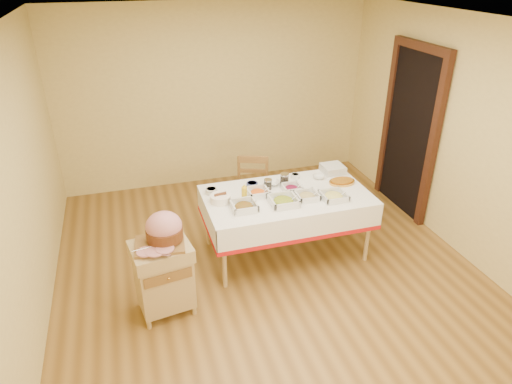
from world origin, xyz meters
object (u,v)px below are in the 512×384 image
(butcher_cart, at_px, (163,274))
(ham_on_board, at_px, (163,230))
(dining_chair, at_px, (252,193))
(preserve_jar_left, at_px, (268,185))
(plate_stack, at_px, (333,169))
(brass_platter, at_px, (342,182))
(mustard_bottle, at_px, (244,193))
(dining_table, at_px, (286,207))
(preserve_jar_right, at_px, (284,180))
(bread_basket, at_px, (220,198))

(butcher_cart, bearing_deg, ham_on_board, 38.02)
(dining_chair, xyz_separation_m, preserve_jar_left, (0.04, -0.49, 0.34))
(plate_stack, distance_m, brass_platter, 0.31)
(butcher_cart, distance_m, mustard_bottle, 1.22)
(preserve_jar_left, distance_m, plate_stack, 0.91)
(dining_table, relative_size, dining_chair, 2.00)
(brass_platter, bearing_deg, dining_table, -173.51)
(dining_chair, height_order, plate_stack, dining_chair)
(ham_on_board, xyz_separation_m, preserve_jar_right, (1.46, 0.81, -0.06))
(butcher_cart, height_order, bread_basket, bread_basket)
(brass_platter, bearing_deg, dining_chair, 146.51)
(dining_table, distance_m, mustard_bottle, 0.54)
(ham_on_board, xyz_separation_m, brass_platter, (2.11, 0.64, -0.10))
(mustard_bottle, bearing_deg, dining_chair, 66.95)
(plate_stack, bearing_deg, butcher_cart, -155.78)
(preserve_jar_right, bearing_deg, mustard_bottle, -157.31)
(butcher_cart, relative_size, mustard_bottle, 4.03)
(dining_chair, bearing_deg, ham_on_board, -134.08)
(bread_basket, height_order, plate_stack, bread_basket)
(ham_on_board, distance_m, preserve_jar_left, 1.46)
(ham_on_board, bearing_deg, plate_stack, 23.87)
(dining_table, xyz_separation_m, preserve_jar_left, (-0.16, 0.19, 0.21))
(preserve_jar_right, bearing_deg, brass_platter, -14.12)
(ham_on_board, relative_size, preserve_jar_left, 4.07)
(dining_chair, relative_size, brass_platter, 2.95)
(plate_stack, height_order, brass_platter, plate_stack)
(dining_chair, distance_m, plate_stack, 1.04)
(preserve_jar_left, bearing_deg, mustard_bottle, -151.86)
(mustard_bottle, bearing_deg, plate_stack, 16.75)
(butcher_cart, distance_m, plate_stack, 2.43)
(dining_table, relative_size, ham_on_board, 3.86)
(ham_on_board, height_order, preserve_jar_right, ham_on_board)
(butcher_cart, xyz_separation_m, brass_platter, (2.16, 0.68, 0.35))
(butcher_cart, bearing_deg, mustard_bottle, 32.48)
(brass_platter, bearing_deg, ham_on_board, -163.08)
(dining_table, bearing_deg, dining_chair, 106.20)
(plate_stack, bearing_deg, preserve_jar_left, -167.81)
(dining_table, xyz_separation_m, mustard_bottle, (-0.48, 0.02, 0.24))
(dining_chair, xyz_separation_m, ham_on_board, (-1.20, -1.24, 0.41))
(preserve_jar_right, xyz_separation_m, plate_stack, (0.67, 0.14, -0.01))
(butcher_cart, relative_size, plate_stack, 2.95)
(bread_basket, relative_size, plate_stack, 0.87)
(preserve_jar_right, relative_size, plate_stack, 0.52)
(dining_table, xyz_separation_m, dining_chair, (-0.20, 0.68, -0.13))
(butcher_cart, relative_size, dining_chair, 0.82)
(preserve_jar_left, bearing_deg, brass_platter, -7.28)
(preserve_jar_left, height_order, bread_basket, preserve_jar_left)
(preserve_jar_right, bearing_deg, dining_chair, 120.59)
(ham_on_board, bearing_deg, butcher_cart, -141.98)
(preserve_jar_left, bearing_deg, plate_stack, 12.19)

